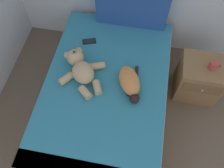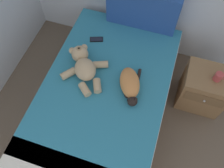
# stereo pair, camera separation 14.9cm
# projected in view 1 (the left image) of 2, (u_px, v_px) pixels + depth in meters

# --- Properties ---
(bed) EXTENTS (1.28, 2.08, 0.52)m
(bed) POSITION_uv_depth(u_px,v_px,m) (105.00, 101.00, 2.56)
(bed) COLOR olive
(bed) RESTS_ON ground_plane
(patterned_cushion) EXTENTS (0.79, 0.14, 0.46)m
(patterned_cushion) POSITION_uv_depth(u_px,v_px,m) (132.00, 7.00, 2.59)
(patterned_cushion) COLOR #264C99
(patterned_cushion) RESTS_ON bed
(cat) EXTENTS (0.31, 0.44, 0.15)m
(cat) POSITION_uv_depth(u_px,v_px,m) (130.00, 82.00, 2.29)
(cat) COLOR #D18447
(cat) RESTS_ON bed
(teddy_bear) EXTENTS (0.48, 0.55, 0.19)m
(teddy_bear) POSITION_uv_depth(u_px,v_px,m) (81.00, 68.00, 2.36)
(teddy_bear) COLOR tan
(teddy_bear) RESTS_ON bed
(cell_phone) EXTENTS (0.16, 0.12, 0.01)m
(cell_phone) POSITION_uv_depth(u_px,v_px,m) (89.00, 41.00, 2.64)
(cell_phone) COLOR black
(cell_phone) RESTS_ON bed
(nightstand) EXTENTS (0.48, 0.43, 0.52)m
(nightstand) POSITION_uv_depth(u_px,v_px,m) (199.00, 79.00, 2.69)
(nightstand) COLOR olive
(nightstand) RESTS_ON ground_plane
(mug) EXTENTS (0.12, 0.08, 0.09)m
(mug) POSITION_uv_depth(u_px,v_px,m) (213.00, 65.00, 2.41)
(mug) COLOR #B23F3F
(mug) RESTS_ON nightstand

